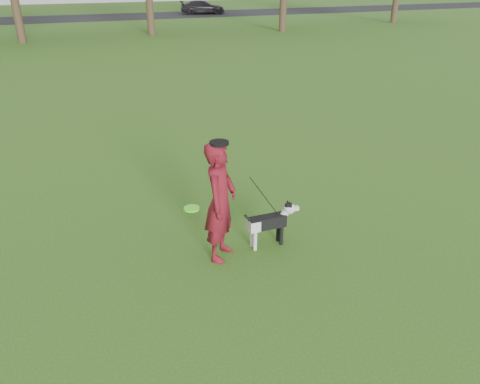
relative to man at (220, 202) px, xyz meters
name	(u,v)px	position (x,y,z in m)	size (l,w,h in m)	color
ground	(225,237)	(0.24, 0.52, -0.95)	(120.00, 120.00, 0.00)	#285116
road	(77,18)	(0.24, 40.52, -0.94)	(120.00, 7.00, 0.02)	black
man	(220,202)	(0.00, 0.00, 0.00)	(0.69, 0.45, 1.89)	#5E0D1A
dog	(271,220)	(0.86, 0.03, -0.50)	(0.97, 0.19, 0.74)	black
car_right	(202,7)	(11.87, 40.52, -0.31)	(1.72, 4.22, 1.23)	black
man_held_items	(260,194)	(0.64, -0.02, 0.02)	(1.58, 0.30, 1.41)	#53FA1F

